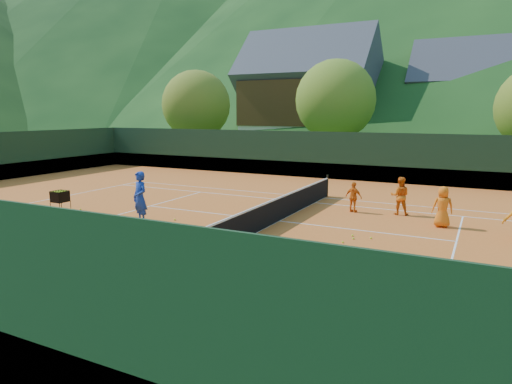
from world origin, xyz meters
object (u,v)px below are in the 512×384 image
at_px(ball_hopper, 60,197).
at_px(chalet_left, 309,99).
at_px(student_c, 443,207).
at_px(coach, 140,198).
at_px(student_a, 400,196).
at_px(tennis_net, 279,208).
at_px(student_b, 354,197).
at_px(chalet_mid, 478,104).

bearing_deg(ball_hopper, chalet_left, 92.52).
xyz_separation_m(student_c, ball_hopper, (-14.31, -4.94, -0.02)).
xyz_separation_m(coach, chalet_left, (-5.46, 32.77, 4.62)).
bearing_deg(student_a, chalet_left, -72.27).
distance_m(coach, tennis_net, 5.34).
height_order(tennis_net, ball_hopper, tennis_net).
xyz_separation_m(student_b, tennis_net, (-2.17, -2.91, -0.15)).
distance_m(student_a, tennis_net, 5.21).
height_order(ball_hopper, chalet_mid, chalet_mid).
distance_m(coach, chalet_left, 33.54).
bearing_deg(student_b, chalet_left, -50.63).
relative_size(student_c, chalet_mid, 0.12).
xyz_separation_m(student_b, chalet_mid, (3.83, 31.09, 4.32)).
distance_m(coach, ball_hopper, 4.03).
relative_size(coach, ball_hopper, 2.01).
xyz_separation_m(coach, student_a, (8.53, 6.09, -0.21)).
height_order(student_c, chalet_left, chalet_left).
xyz_separation_m(student_a, ball_hopper, (-12.54, -6.39, -0.04)).
distance_m(coach, chalet_mid, 38.45).
bearing_deg(student_a, ball_hopper, 17.04).
height_order(student_c, chalet_mid, chalet_mid).
bearing_deg(student_b, tennis_net, 68.42).
distance_m(tennis_net, chalet_left, 32.04).
relative_size(coach, chalet_left, 0.15).
bearing_deg(coach, ball_hopper, -155.41).
bearing_deg(coach, student_a, 55.83).
bearing_deg(chalet_left, chalet_mid, 14.04).
distance_m(student_a, chalet_mid, 31.02).
height_order(coach, chalet_mid, chalet_mid).
distance_m(student_c, chalet_mid, 32.40).
bearing_deg(ball_hopper, chalet_mid, 68.57).
bearing_deg(student_c, coach, 9.83).
relative_size(student_c, tennis_net, 0.13).
bearing_deg(student_c, student_a, -53.70).
bearing_deg(student_b, ball_hopper, 44.31).
bearing_deg(chalet_left, student_c, -60.72).
height_order(student_a, chalet_left, chalet_left).
bearing_deg(tennis_net, chalet_mid, 79.99).
bearing_deg(tennis_net, ball_hopper, -160.26).
height_order(student_b, ball_hopper, student_b).
bearing_deg(student_c, tennis_net, 3.60).
bearing_deg(coach, tennis_net, 51.69).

